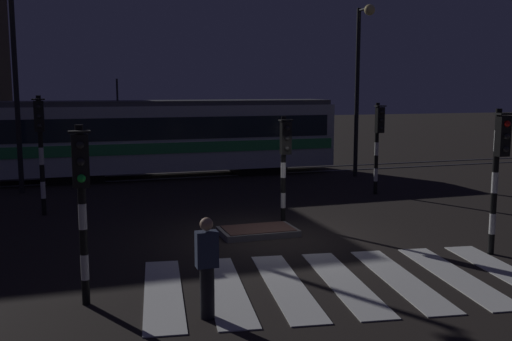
% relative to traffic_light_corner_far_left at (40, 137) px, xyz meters
% --- Properties ---
extents(ground_plane, '(120.00, 120.00, 0.00)m').
position_rel_traffic_light_corner_far_left_xyz_m(ground_plane, '(5.80, -4.76, -2.35)').
color(ground_plane, black).
extents(rail_near, '(80.00, 0.12, 0.03)m').
position_rel_traffic_light_corner_far_left_xyz_m(rail_near, '(5.80, 5.89, -2.34)').
color(rail_near, '#59595E').
rests_on(rail_near, ground).
extents(rail_far, '(80.00, 0.12, 0.03)m').
position_rel_traffic_light_corner_far_left_xyz_m(rail_far, '(5.80, 7.33, -2.34)').
color(rail_far, '#59595E').
rests_on(rail_far, ground).
extents(crosswalk_zebra, '(8.20, 4.98, 0.02)m').
position_rel_traffic_light_corner_far_left_xyz_m(crosswalk_zebra, '(5.80, -8.23, -2.34)').
color(crosswalk_zebra, silver).
rests_on(crosswalk_zebra, ground).
extents(traffic_island, '(1.97, 1.19, 0.18)m').
position_rel_traffic_light_corner_far_left_xyz_m(traffic_island, '(5.37, -4.14, -2.27)').
color(traffic_island, slate).
rests_on(traffic_island, ground).
extents(traffic_light_corner_far_left, '(0.36, 0.42, 3.57)m').
position_rel_traffic_light_corner_far_left_xyz_m(traffic_light_corner_far_left, '(0.00, 0.00, 0.00)').
color(traffic_light_corner_far_left, black).
rests_on(traffic_light_corner_far_left, ground).
extents(traffic_light_corner_far_right, '(0.36, 0.42, 3.26)m').
position_rel_traffic_light_corner_far_left_xyz_m(traffic_light_corner_far_right, '(11.22, 0.04, -0.20)').
color(traffic_light_corner_far_right, black).
rests_on(traffic_light_corner_far_right, ground).
extents(traffic_light_median_centre, '(0.36, 0.42, 3.02)m').
position_rel_traffic_light_corner_far_left_xyz_m(traffic_light_median_centre, '(6.47, -3.16, -0.37)').
color(traffic_light_median_centre, black).
rests_on(traffic_light_median_centre, ground).
extents(traffic_light_corner_near_left, '(0.36, 0.42, 3.18)m').
position_rel_traffic_light_corner_far_left_xyz_m(traffic_light_corner_near_left, '(0.94, -7.98, -0.26)').
color(traffic_light_corner_near_left, black).
rests_on(traffic_light_corner_near_left, ground).
extents(traffic_light_corner_near_right, '(0.36, 0.42, 3.33)m').
position_rel_traffic_light_corner_far_left_xyz_m(traffic_light_corner_near_right, '(9.91, -7.58, -0.15)').
color(traffic_light_corner_near_right, black).
rests_on(traffic_light_corner_near_right, ground).
extents(street_lamp_trackside_left, '(0.44, 1.21, 7.33)m').
position_rel_traffic_light_corner_far_left_xyz_m(street_lamp_trackside_left, '(-0.88, 3.92, 2.28)').
color(street_lamp_trackside_left, black).
rests_on(street_lamp_trackside_left, ground).
extents(street_lamp_trackside_right, '(0.44, 1.21, 7.10)m').
position_rel_traffic_light_corner_far_left_xyz_m(street_lamp_trackside_right, '(12.53, 3.95, 2.16)').
color(street_lamp_trackside_right, black).
rests_on(street_lamp_trackside_right, ground).
extents(tram, '(14.41, 2.58, 4.15)m').
position_rel_traffic_light_corner_far_left_xyz_m(tram, '(4.93, 6.61, -0.61)').
color(tram, silver).
rests_on(tram, ground).
extents(pedestrian_waiting_at_kerb, '(0.36, 0.24, 1.71)m').
position_rel_traffic_light_corner_far_left_xyz_m(pedestrian_waiting_at_kerb, '(2.84, -9.16, -1.48)').
color(pedestrian_waiting_at_kerb, black).
rests_on(pedestrian_waiting_at_kerb, ground).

